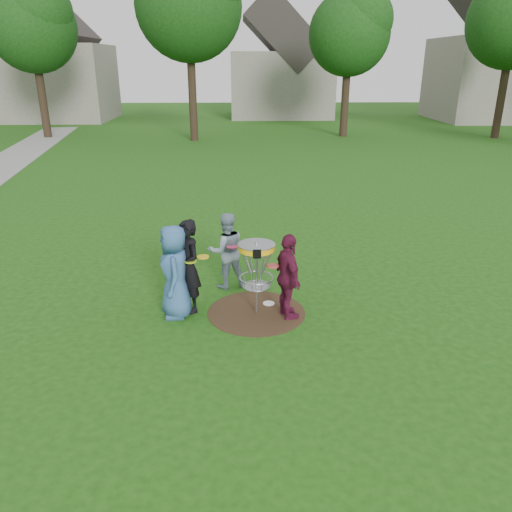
{
  "coord_description": "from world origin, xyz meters",
  "views": [
    {
      "loc": [
        -0.24,
        -8.17,
        4.32
      ],
      "look_at": [
        0.0,
        0.3,
        1.0
      ],
      "focal_mm": 35.0,
      "sensor_mm": 36.0,
      "label": 1
    }
  ],
  "objects_px": {
    "player_blue": "(175,272)",
    "player_maroon": "(288,277)",
    "player_grey": "(226,251)",
    "disc_golf_basket": "(256,261)",
    "player_black": "(188,267)"
  },
  "relations": [
    {
      "from": "disc_golf_basket",
      "to": "player_grey",
      "type": "bearing_deg",
      "value": 115.9
    },
    {
      "from": "player_blue",
      "to": "disc_golf_basket",
      "type": "relative_size",
      "value": 1.24
    },
    {
      "from": "player_grey",
      "to": "disc_golf_basket",
      "type": "height_order",
      "value": "player_grey"
    },
    {
      "from": "player_grey",
      "to": "player_maroon",
      "type": "distance_m",
      "value": 1.76
    },
    {
      "from": "player_blue",
      "to": "player_black",
      "type": "bearing_deg",
      "value": 124.74
    },
    {
      "from": "player_grey",
      "to": "player_blue",
      "type": "bearing_deg",
      "value": 37.74
    },
    {
      "from": "disc_golf_basket",
      "to": "player_black",
      "type": "bearing_deg",
      "value": 173.08
    },
    {
      "from": "player_grey",
      "to": "player_maroon",
      "type": "bearing_deg",
      "value": 112.85
    },
    {
      "from": "player_blue",
      "to": "player_grey",
      "type": "xyz_separation_m",
      "value": [
        0.87,
        1.22,
        -0.07
      ]
    },
    {
      "from": "player_blue",
      "to": "disc_golf_basket",
      "type": "height_order",
      "value": "player_blue"
    },
    {
      "from": "player_blue",
      "to": "player_grey",
      "type": "relative_size",
      "value": 1.09
    },
    {
      "from": "player_black",
      "to": "disc_golf_basket",
      "type": "xyz_separation_m",
      "value": [
        1.23,
        -0.15,
        0.15
      ]
    },
    {
      "from": "player_blue",
      "to": "player_maroon",
      "type": "relative_size",
      "value": 1.09
    },
    {
      "from": "player_maroon",
      "to": "disc_golf_basket",
      "type": "bearing_deg",
      "value": 54.89
    },
    {
      "from": "player_maroon",
      "to": "player_blue",
      "type": "bearing_deg",
      "value": 69.2
    }
  ]
}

